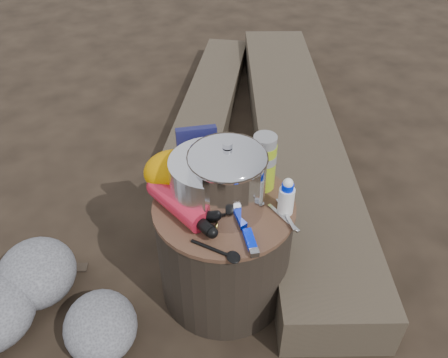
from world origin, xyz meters
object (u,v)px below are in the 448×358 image
object	(u,v)px
camping_pot	(227,178)
travel_mug	(231,154)
stump	(224,249)
log_main	(294,137)
fuel_bottle	(178,204)
thermos	(264,163)

from	to	relation	value
camping_pot	travel_mug	xyz separation A→B (m)	(0.07, 0.17, -0.05)
stump	camping_pot	size ratio (longest dim) A/B	1.94
stump	camping_pot	world-z (taller)	camping_pot
stump	log_main	size ratio (longest dim) A/B	0.20
log_main	fuel_bottle	size ratio (longest dim) A/B	7.74
fuel_bottle	thermos	bearing A→B (deg)	-16.05
stump	camping_pot	xyz separation A→B (m)	(0.01, -0.01, 0.30)
stump	fuel_bottle	world-z (taller)	fuel_bottle
fuel_bottle	thermos	world-z (taller)	thermos
log_main	travel_mug	xyz separation A→B (m)	(-0.49, -0.46, 0.35)
stump	travel_mug	world-z (taller)	travel_mug
camping_pot	travel_mug	world-z (taller)	camping_pot
log_main	travel_mug	size ratio (longest dim) A/B	19.62
thermos	travel_mug	xyz separation A→B (m)	(-0.06, 0.12, -0.04)
thermos	travel_mug	distance (m)	0.14
travel_mug	thermos	bearing A→B (deg)	-63.69
thermos	travel_mug	size ratio (longest dim) A/B	1.70
stump	log_main	distance (m)	0.84
camping_pot	fuel_bottle	world-z (taller)	camping_pot
stump	thermos	xyz separation A→B (m)	(0.14, 0.04, 0.28)
fuel_bottle	travel_mug	bearing A→B (deg)	12.44
log_main	travel_mug	world-z (taller)	travel_mug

